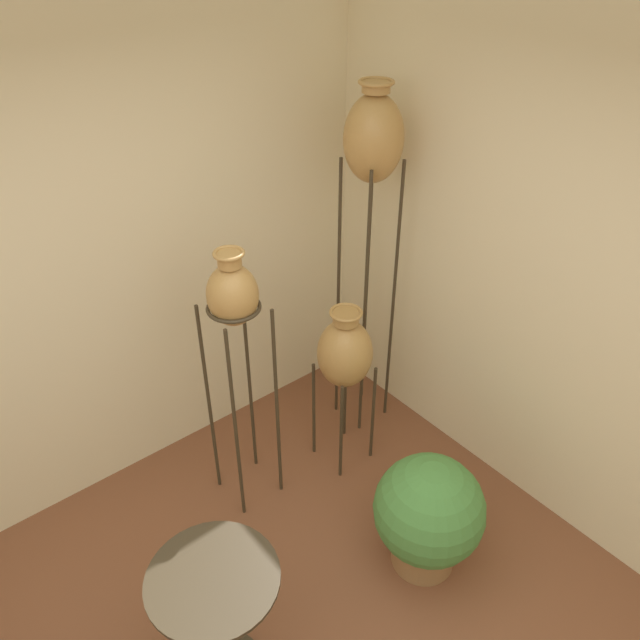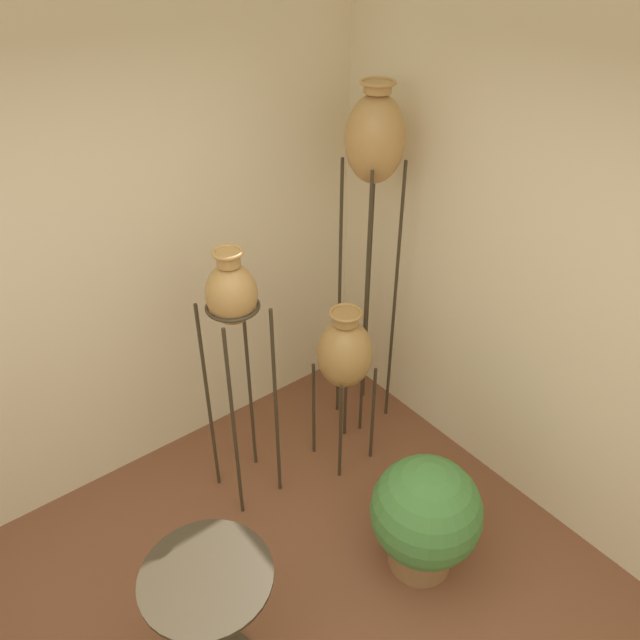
# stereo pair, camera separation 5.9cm
# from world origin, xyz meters

# --- Properties ---
(wall_back) EXTENTS (8.03, 0.06, 2.70)m
(wall_back) POSITION_xyz_m (0.00, 2.05, 1.35)
(wall_back) COLOR beige
(wall_back) RESTS_ON ground_plane
(wall_right) EXTENTS (0.06, 8.03, 2.70)m
(wall_right) POSITION_xyz_m (2.05, 0.00, 1.35)
(wall_right) COLOR beige
(wall_right) RESTS_ON ground_plane
(vase_stand_tall) EXTENTS (0.32, 0.32, 2.23)m
(vase_stand_tall) POSITION_xyz_m (1.73, 1.47, 1.88)
(vase_stand_tall) COLOR #382D1E
(vase_stand_tall) RESTS_ON ground_plane
(vase_stand_medium) EXTENTS (0.29, 0.29, 1.62)m
(vase_stand_medium) POSITION_xyz_m (0.75, 1.39, 1.33)
(vase_stand_medium) COLOR #382D1E
(vase_stand_medium) RESTS_ON ground_plane
(vase_stand_short) EXTENTS (0.32, 0.32, 1.11)m
(vase_stand_short) POSITION_xyz_m (1.36, 1.24, 0.81)
(vase_stand_short) COLOR #382D1E
(vase_stand_short) RESTS_ON ground_plane
(side_table) EXTENTS (0.56, 0.56, 0.71)m
(side_table) POSITION_xyz_m (0.05, 0.56, 0.52)
(side_table) COLOR #382D1E
(side_table) RESTS_ON ground_plane
(potted_plant) EXTENTS (0.57, 0.57, 0.70)m
(potted_plant) POSITION_xyz_m (1.19, 0.38, 0.37)
(potted_plant) COLOR olive
(potted_plant) RESTS_ON ground_plane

